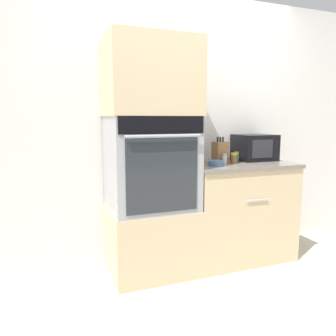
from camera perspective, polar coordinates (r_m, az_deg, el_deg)
ground_plane at (r=2.94m, az=6.21°, el=-18.61°), size 12.00×12.00×0.00m
wall_back at (r=3.19m, az=1.42°, el=6.96°), size 8.00×0.05×2.50m
oven_cabinet_base at (r=2.95m, az=-2.92°, el=-12.32°), size 0.73×0.60×0.58m
wall_oven at (r=2.77m, az=-3.00°, el=0.91°), size 0.71×0.64×0.78m
oven_cabinet_upper at (r=2.77m, az=-3.14°, el=15.39°), size 0.73×0.60×0.62m
counter_unit at (r=3.25m, az=11.90°, el=-7.24°), size 1.02×0.63×0.93m
microwave at (r=3.38m, az=14.84°, el=3.48°), size 0.37×0.32×0.26m
knife_block at (r=3.10m, az=9.04°, el=2.71°), size 0.11×0.13×0.24m
bowl at (r=2.92m, az=8.36°, el=0.86°), size 0.14×0.14×0.05m
condiment_jar_near at (r=3.00m, az=9.80°, el=1.52°), size 0.04×0.04×0.10m
condiment_jar_mid at (r=3.10m, az=11.38°, el=1.69°), size 0.06×0.06×0.10m
condiment_jar_far at (r=3.19m, az=11.86°, el=1.88°), size 0.04×0.04×0.10m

